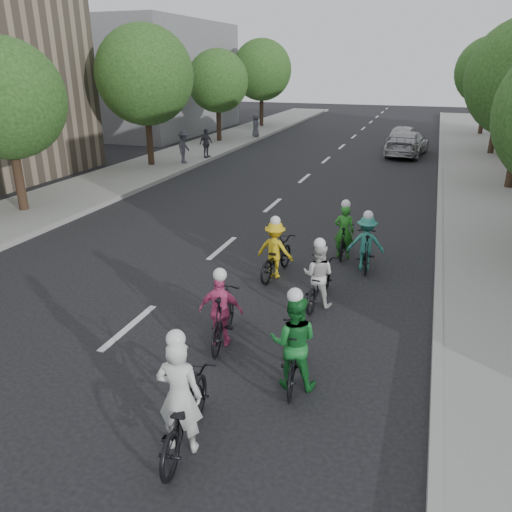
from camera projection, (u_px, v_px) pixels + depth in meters
The scene contains 24 objects.
ground at pixel (129, 327), 10.35m from camera, with size 120.00×120.00×0.00m, color black.
sidewalk_left at pixel (96, 187), 21.57m from camera, with size 4.00×80.00×0.15m, color gray.
curb_left at pixel (136, 190), 20.97m from camera, with size 0.18×80.00×0.18m, color #999993.
sidewalk_right at pixel (501, 224), 16.67m from camera, with size 4.00×80.00×0.15m, color gray.
curb_right at pixel (439, 218), 17.26m from camera, with size 0.18×80.00×0.18m, color #999993.
bldg_sw at pixel (145, 78), 38.43m from camera, with size 10.00×14.00×8.00m, color slate.
tree_l_2 at pixel (5, 99), 16.70m from camera, with size 4.00×4.00×5.97m.
tree_l_3 at pixel (145, 75), 24.42m from camera, with size 4.80×4.80×6.93m.
tree_l_4 at pixel (218, 81), 32.54m from camera, with size 4.00×4.00×5.97m.
tree_l_5 at pixel (262, 70), 40.25m from camera, with size 4.80×4.80×6.93m.
tree_r_2 at pixel (502, 84), 27.86m from camera, with size 4.00×4.00×5.97m.
tree_r_3 at pixel (490, 71), 35.58m from camera, with size 4.80×4.80×6.93m.
cyclist_0 at pixel (222, 315), 9.57m from camera, with size 0.90×1.87×1.60m.
cyclist_1 at pixel (344, 237), 13.92m from camera, with size 0.57×1.54×1.66m.
cyclist_2 at pixel (366, 246), 13.07m from camera, with size 1.02×1.74×1.62m.
cyclist_3 at pixel (319, 280), 11.19m from camera, with size 0.74×1.88×1.59m.
cyclist_4 at pixel (276, 254), 12.64m from camera, with size 1.00×1.93×1.62m.
cyclist_5 at pixel (183, 408), 6.97m from camera, with size 0.97×2.04×1.90m.
cyclist_6 at pixel (294, 348), 8.32m from camera, with size 0.89×1.82×1.81m.
follow_car_lead at pixel (407, 143), 29.07m from camera, with size 1.97×4.85×1.41m, color #A6A5AA.
follow_car_trail at pixel (403, 136), 31.99m from camera, with size 1.66×4.12×1.40m, color silver.
spectator_0 at pixel (184, 147), 26.03m from camera, with size 1.09×0.63×1.69m, color #474551.
spectator_1 at pixel (206, 143), 27.54m from camera, with size 0.92×0.38×1.57m, color #4E4D5A.
spectator_2 at pixel (256, 126), 35.17m from camera, with size 0.77×0.50×1.59m, color #52505E.
Camera 1 is at (5.49, -7.73, 5.14)m, focal length 35.00 mm.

